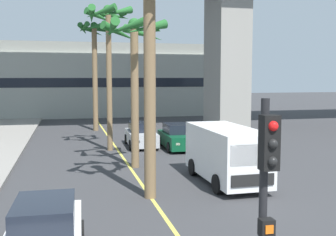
{
  "coord_description": "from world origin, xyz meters",
  "views": [
    {
      "loc": [
        -2.96,
        1.84,
        4.49
      ],
      "look_at": [
        0.0,
        14.0,
        3.25
      ],
      "focal_mm": 44.39,
      "sensor_mm": 36.0,
      "label": 1
    }
  ],
  "objects": [
    {
      "name": "palm_tree_mid_median",
      "position": [
        -0.66,
        36.91,
        6.92
      ],
      "size": [
        2.84,
        2.96,
        8.98
      ],
      "color": "brown",
      "rests_on": "ground"
    },
    {
      "name": "palm_tree_far_median",
      "position": [
        -0.02,
        16.69,
        6.75
      ],
      "size": [
        3.17,
        3.17,
        8.67
      ],
      "color": "brown",
      "rests_on": "ground"
    },
    {
      "name": "car_queue_third",
      "position": [
        3.7,
        26.75,
        0.72
      ],
      "size": [
        1.88,
        4.12,
        1.56
      ],
      "color": "#0C4728",
      "rests_on": "ground"
    },
    {
      "name": "lane_stripe_center",
      "position": [
        0.0,
        24.0,
        0.0
      ],
      "size": [
        0.14,
        56.0,
        0.01
      ],
      "primitive_type": "cube",
      "color": "#DBCC4C",
      "rests_on": "ground"
    },
    {
      "name": "palm_tree_near_median",
      "position": [
        -0.47,
        27.12,
        7.14
      ],
      "size": [
        2.93,
        3.07,
        8.76
      ],
      "color": "brown",
      "rests_on": "ground"
    },
    {
      "name": "traffic_light_median_near",
      "position": [
        -0.3,
        7.01,
        2.71
      ],
      "size": [
        0.24,
        0.37,
        4.2
      ],
      "color": "black",
      "rests_on": "ground"
    },
    {
      "name": "palm_tree_farthest_median",
      "position": [
        0.25,
        21.96,
        5.85
      ],
      "size": [
        3.28,
        3.4,
        7.32
      ],
      "color": "brown",
      "rests_on": "ground"
    },
    {
      "name": "car_queue_front",
      "position": [
        1.65,
        28.15,
        0.72
      ],
      "size": [
        1.94,
        4.16,
        1.56
      ],
      "color": "#B7BABF",
      "rests_on": "ground"
    },
    {
      "name": "delivery_van",
      "position": [
        3.54,
        18.14,
        1.29
      ],
      "size": [
        2.19,
        5.27,
        2.36
      ],
      "color": "white",
      "rests_on": "ground"
    },
    {
      "name": "pier_building_backdrop",
      "position": [
        0.0,
        51.38,
        4.07
      ],
      "size": [
        29.88,
        8.04,
        8.26
      ],
      "color": "#ADB2A8",
      "rests_on": "ground"
    }
  ]
}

